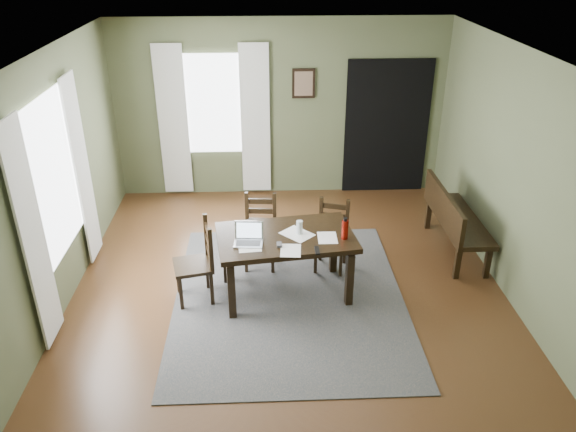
{
  "coord_description": "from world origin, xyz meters",
  "views": [
    {
      "loc": [
        -0.25,
        -5.32,
        3.75
      ],
      "look_at": [
        0.0,
        0.3,
        0.9
      ],
      "focal_mm": 35.0,
      "sensor_mm": 36.0,
      "label": 1
    }
  ],
  "objects_px": {
    "dining_table": "(286,242)",
    "water_bottle": "(345,229)",
    "chair_back_right": "(332,236)",
    "bench": "(453,216)",
    "chair_end": "(198,263)",
    "laptop": "(249,237)",
    "chair_back_left": "(260,232)"
  },
  "relations": [
    {
      "from": "chair_back_left",
      "to": "chair_back_right",
      "type": "xyz_separation_m",
      "value": [
        0.87,
        -0.11,
        -0.02
      ]
    },
    {
      "from": "chair_end",
      "to": "chair_back_right",
      "type": "relative_size",
      "value": 1.1
    },
    {
      "from": "chair_back_right",
      "to": "laptop",
      "type": "distance_m",
      "value": 1.26
    },
    {
      "from": "chair_end",
      "to": "laptop",
      "type": "xyz_separation_m",
      "value": [
        0.58,
        -0.07,
        0.35
      ]
    },
    {
      "from": "dining_table",
      "to": "bench",
      "type": "distance_m",
      "value": 2.35
    },
    {
      "from": "chair_back_right",
      "to": "bench",
      "type": "xyz_separation_m",
      "value": [
        1.59,
        0.32,
        0.08
      ]
    },
    {
      "from": "dining_table",
      "to": "chair_end",
      "type": "distance_m",
      "value": 1.01
    },
    {
      "from": "water_bottle",
      "to": "chair_back_left",
      "type": "bearing_deg",
      "value": 140.61
    },
    {
      "from": "chair_end",
      "to": "chair_back_left",
      "type": "xyz_separation_m",
      "value": [
        0.7,
        0.72,
        -0.02
      ]
    },
    {
      "from": "laptop",
      "to": "water_bottle",
      "type": "relative_size",
      "value": 1.29
    },
    {
      "from": "dining_table",
      "to": "bench",
      "type": "height_order",
      "value": "bench"
    },
    {
      "from": "dining_table",
      "to": "chair_back_right",
      "type": "distance_m",
      "value": 0.84
    },
    {
      "from": "chair_end",
      "to": "chair_back_right",
      "type": "bearing_deg",
      "value": 98.28
    },
    {
      "from": "chair_back_right",
      "to": "bench",
      "type": "distance_m",
      "value": 1.62
    },
    {
      "from": "dining_table",
      "to": "chair_end",
      "type": "bearing_deg",
      "value": 175.68
    },
    {
      "from": "chair_back_left",
      "to": "water_bottle",
      "type": "height_order",
      "value": "water_bottle"
    },
    {
      "from": "chair_back_left",
      "to": "laptop",
      "type": "distance_m",
      "value": 0.87
    },
    {
      "from": "chair_back_left",
      "to": "water_bottle",
      "type": "distance_m",
      "value": 1.27
    },
    {
      "from": "bench",
      "to": "chair_end",
      "type": "bearing_deg",
      "value": 106.38
    },
    {
      "from": "chair_end",
      "to": "laptop",
      "type": "distance_m",
      "value": 0.68
    },
    {
      "from": "dining_table",
      "to": "water_bottle",
      "type": "bearing_deg",
      "value": -17.08
    },
    {
      "from": "dining_table",
      "to": "chair_back_right",
      "type": "xyz_separation_m",
      "value": [
        0.59,
        0.55,
        -0.24
      ]
    },
    {
      "from": "dining_table",
      "to": "laptop",
      "type": "relative_size",
      "value": 4.95
    },
    {
      "from": "chair_end",
      "to": "chair_back_left",
      "type": "height_order",
      "value": "chair_end"
    },
    {
      "from": "chair_back_right",
      "to": "bench",
      "type": "relative_size",
      "value": 0.58
    },
    {
      "from": "chair_end",
      "to": "laptop",
      "type": "relative_size",
      "value": 2.95
    },
    {
      "from": "laptop",
      "to": "water_bottle",
      "type": "xyz_separation_m",
      "value": [
        1.04,
        0.03,
        0.06
      ]
    },
    {
      "from": "chair_end",
      "to": "chair_back_right",
      "type": "xyz_separation_m",
      "value": [
        1.57,
        0.61,
        -0.04
      ]
    },
    {
      "from": "chair_end",
      "to": "water_bottle",
      "type": "xyz_separation_m",
      "value": [
        1.62,
        -0.04,
        0.41
      ]
    },
    {
      "from": "chair_back_right",
      "to": "water_bottle",
      "type": "distance_m",
      "value": 0.79
    },
    {
      "from": "chair_end",
      "to": "bench",
      "type": "xyz_separation_m",
      "value": [
        3.16,
        0.93,
        0.04
      ]
    },
    {
      "from": "chair_end",
      "to": "chair_back_left",
      "type": "relative_size",
      "value": 1.05
    }
  ]
}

